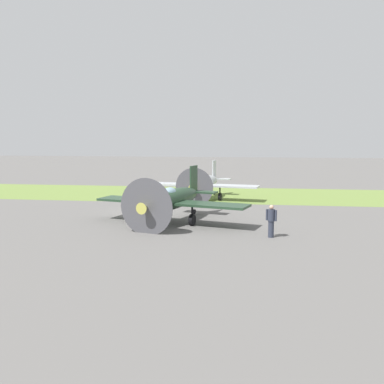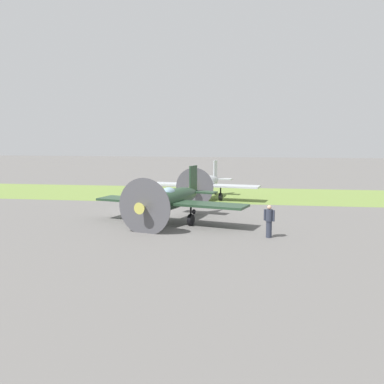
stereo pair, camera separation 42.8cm
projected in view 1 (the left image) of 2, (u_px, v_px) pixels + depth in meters
name	position (u px, v px, depth m)	size (l,w,h in m)	color
ground_plane	(145.00, 214.00, 31.08)	(160.00, 160.00, 0.00)	#605E5B
grass_verge	(173.00, 194.00, 41.70)	(120.00, 11.00, 0.01)	olive
airplane_lead	(173.00, 199.00, 27.81)	(9.76, 7.83, 3.47)	#233D28
airplane_wingman	(205.00, 183.00, 37.87)	(9.18, 7.31, 3.25)	#B2B7BC
ground_crew_chief	(271.00, 220.00, 23.88)	(0.57, 0.38, 1.73)	#2D3342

